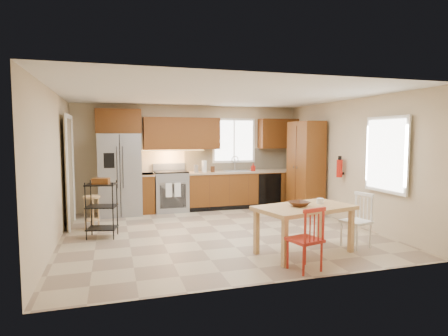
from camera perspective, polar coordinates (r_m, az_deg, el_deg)
The scene contains 33 objects.
floor at distance 7.00m, azimuth -0.79°, elevation -9.74°, with size 5.50×5.50×0.00m, color tan.
ceiling at distance 6.81m, azimuth -0.81°, elevation 11.06°, with size 5.50×5.00×0.02m, color silver.
wall_back at distance 9.22m, azimuth -5.06°, elevation 1.68°, with size 5.50×0.02×2.50m, color #CCB793.
wall_front at distance 4.45m, azimuth 8.04°, elevation -1.90°, with size 5.50×0.02×2.50m, color #CCB793.
wall_left at distance 6.60m, azimuth -24.44°, elevation -0.07°, with size 0.02×5.00×2.50m, color #CCB793.
wall_right at distance 7.99m, azimuth 18.52°, elevation 0.93°, with size 0.02×5.00×2.50m, color #CCB793.
refrigerator at distance 8.68m, azimuth -15.59°, elevation -0.94°, with size 0.92×0.75×1.82m, color gray.
range_stove at distance 8.89m, azimuth -8.09°, elevation -3.59°, with size 0.76×0.63×0.92m, color gray.
base_cabinet_narrow at distance 8.85m, azimuth -11.63°, elevation -3.76°, with size 0.30×0.60×0.90m, color #5E2E11.
base_cabinet_run at distance 9.36m, azimuth 3.12°, elevation -3.19°, with size 2.92×0.60×0.90m, color #5E2E11.
dishwasher at distance 9.30m, azimuth 6.99°, elevation -3.27°, with size 0.60×0.02×0.78m, color black.
backsplash at distance 9.55m, azimuth 2.57°, elevation 1.35°, with size 2.92×0.03×0.55m, color beige.
upper_over_fridge at distance 8.85m, azimuth -15.80°, elevation 6.88°, with size 1.00×0.35×0.55m, color #59310E.
upper_left_block at distance 8.98m, azimuth -6.43°, elevation 5.25°, with size 1.80×0.35×0.75m, color #59310E.
upper_right_block at distance 9.75m, azimuth 8.25°, elevation 5.20°, with size 1.00×0.35×0.75m, color #59310E.
window_back at distance 9.47m, azimuth 1.50°, elevation 4.20°, with size 1.12×0.04×1.12m, color white.
sink at distance 9.25m, azimuth 2.03°, elevation -0.72°, with size 0.62×0.46×0.16m, color gray.
undercab_glow at distance 8.92m, azimuth -8.28°, elevation 2.69°, with size 1.60×0.30×0.01m, color #FFBF66.
soap_bottle at distance 9.27m, azimuth 4.45°, elevation 0.12°, with size 0.09×0.09×0.19m, color #AF160C.
paper_towel at distance 8.95m, azimuth -3.03°, elevation 0.24°, with size 0.12×0.12×0.28m, color white.
canister_steel at distance 8.91m, azimuth -4.28°, elevation -0.11°, with size 0.11×0.11×0.18m, color gray.
canister_wood at distance 8.97m, azimuth -1.74°, elevation -0.19°, with size 0.10×0.10×0.14m, color #4C2614.
pantry at distance 8.85m, azimuth 12.31°, elevation 0.15°, with size 0.50×0.95×2.10m, color #5E2E11.
fire_extinguisher at distance 8.06m, azimuth 17.18°, elevation -0.07°, with size 0.12×0.12×0.36m, color #AF160C.
window_right at distance 7.03m, azimuth 23.50°, elevation 1.88°, with size 0.04×1.02×1.32m, color white.
doorway at distance 7.89m, azimuth -22.55°, elevation -0.70°, with size 0.04×0.95×2.10m, color #8C7A59.
dining_table at distance 5.85m, azimuth 12.11°, elevation -9.23°, with size 1.45×0.82×0.71m, color tan, non-canonical shape.
chair_red at distance 5.12m, azimuth 12.19°, elevation -10.45°, with size 0.40×0.40×0.85m, color #AE281A, non-canonical shape.
chair_white at distance 6.38m, azimuth 19.47°, elevation -7.55°, with size 0.40×0.40×0.85m, color white, non-canonical shape.
table_bowl at distance 5.73m, azimuth 11.38°, elevation -5.80°, with size 0.29×0.29×0.07m, color #4C2614.
table_jar at distance 6.00m, azimuth 14.43°, elevation -5.10°, with size 0.10×0.10×0.12m, color white.
bar_stool at distance 7.55m, azimuth -19.47°, elevation -6.44°, with size 0.31×0.31×0.64m, color tan, non-canonical shape.
utility_cart at distance 6.89m, azimuth -18.12°, elevation -6.02°, with size 0.49×0.38×0.99m, color black, non-canonical shape.
Camera 1 is at (-1.85, -6.51, 1.78)m, focal length 30.00 mm.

